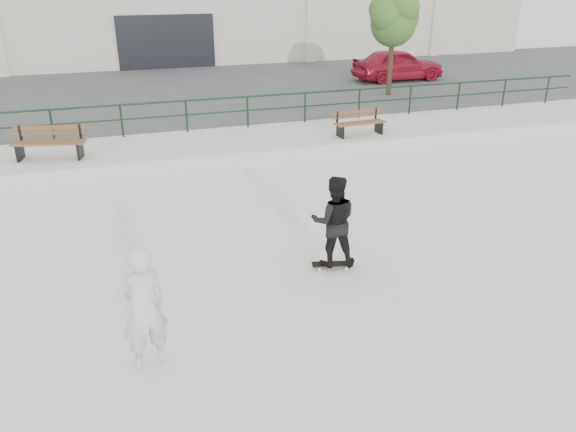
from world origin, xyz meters
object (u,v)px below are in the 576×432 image
object	(u,v)px
tree	(394,18)
standing_skater	(334,221)
seated_skater	(143,309)
bench_left	(50,143)
bench_right	(359,123)
red_car	(398,64)
skateboard	(332,264)

from	to	relation	value
tree	standing_skater	bearing A→B (deg)	-121.50
tree	seated_skater	world-z (taller)	tree
bench_left	tree	xyz separation A→B (m)	(12.89, 4.93, 2.59)
seated_skater	bench_right	bearing A→B (deg)	-149.59
bench_left	seated_skater	distance (m)	9.40
bench_right	seated_skater	size ratio (longest dim) A/B	0.88
bench_left	bench_right	xyz separation A→B (m)	(9.07, -0.41, -0.06)
bench_right	standing_skater	world-z (taller)	standing_skater
red_car	seated_skater	size ratio (longest dim) A/B	2.23
bench_right	seated_skater	world-z (taller)	seated_skater
red_car	skateboard	bearing A→B (deg)	148.10
skateboard	standing_skater	distance (m)	0.91
bench_left	skateboard	size ratio (longest dim) A/B	2.47
red_car	skateboard	world-z (taller)	red_car
bench_right	seated_skater	bearing A→B (deg)	-133.77
skateboard	red_car	bearing A→B (deg)	72.26
bench_left	skateboard	bearing A→B (deg)	-41.96
standing_skater	skateboard	bearing A→B (deg)	79.66
bench_left	skateboard	distance (m)	9.15
red_car	bench_left	bearing A→B (deg)	117.90
tree	red_car	xyz separation A→B (m)	(1.94, 2.93, -2.30)
tree	red_car	distance (m)	4.20
bench_right	tree	world-z (taller)	tree
red_car	skateboard	size ratio (longest dim) A/B	5.29
standing_skater	tree	bearing A→B (deg)	-105.27
red_car	standing_skater	xyz separation A→B (m)	(-9.47, -15.22, -0.24)
red_car	standing_skater	bearing A→B (deg)	148.10
skateboard	standing_skater	world-z (taller)	standing_skater
tree	standing_skater	xyz separation A→B (m)	(-7.53, -12.29, -2.54)
red_car	skateboard	xyz separation A→B (m)	(-9.47, -15.22, -1.15)
tree	red_car	bearing A→B (deg)	56.50
skateboard	bench_right	bearing A→B (deg)	76.07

